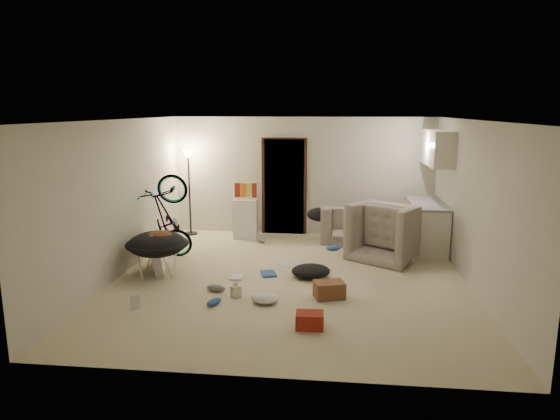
# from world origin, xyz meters

# --- Properties ---
(floor) EXTENTS (5.50, 6.00, 0.02)m
(floor) POSITION_xyz_m (0.00, 0.00, -0.01)
(floor) COLOR beige
(floor) RESTS_ON ground
(ceiling) EXTENTS (5.50, 6.00, 0.02)m
(ceiling) POSITION_xyz_m (0.00, 0.00, 2.51)
(ceiling) COLOR white
(ceiling) RESTS_ON wall_back
(wall_back) EXTENTS (5.50, 0.02, 2.50)m
(wall_back) POSITION_xyz_m (0.00, 3.01, 1.25)
(wall_back) COLOR beige
(wall_back) RESTS_ON floor
(wall_front) EXTENTS (5.50, 0.02, 2.50)m
(wall_front) POSITION_xyz_m (0.00, -3.01, 1.25)
(wall_front) COLOR beige
(wall_front) RESTS_ON floor
(wall_left) EXTENTS (0.02, 6.00, 2.50)m
(wall_left) POSITION_xyz_m (-2.76, 0.00, 1.25)
(wall_left) COLOR beige
(wall_left) RESTS_ON floor
(wall_right) EXTENTS (0.02, 6.00, 2.50)m
(wall_right) POSITION_xyz_m (2.76, 0.00, 1.25)
(wall_right) COLOR beige
(wall_right) RESTS_ON floor
(doorway) EXTENTS (0.85, 0.10, 2.04)m
(doorway) POSITION_xyz_m (-0.40, 2.97, 1.02)
(doorway) COLOR black
(doorway) RESTS_ON floor
(door_trim) EXTENTS (0.97, 0.04, 2.10)m
(door_trim) POSITION_xyz_m (-0.40, 2.94, 1.02)
(door_trim) COLOR #361B13
(door_trim) RESTS_ON floor
(floor_lamp) EXTENTS (0.28, 0.28, 1.81)m
(floor_lamp) POSITION_xyz_m (-2.40, 2.65, 1.31)
(floor_lamp) COLOR black
(floor_lamp) RESTS_ON floor
(kitchen_counter) EXTENTS (0.60, 1.50, 0.88)m
(kitchen_counter) POSITION_xyz_m (2.43, 2.00, 0.44)
(kitchen_counter) COLOR beige
(kitchen_counter) RESTS_ON floor
(counter_top) EXTENTS (0.64, 1.54, 0.04)m
(counter_top) POSITION_xyz_m (2.43, 2.00, 0.90)
(counter_top) COLOR gray
(counter_top) RESTS_ON kitchen_counter
(kitchen_uppers) EXTENTS (0.38, 1.40, 0.65)m
(kitchen_uppers) POSITION_xyz_m (2.56, 2.00, 1.95)
(kitchen_uppers) COLOR beige
(kitchen_uppers) RESTS_ON wall_right
(sofa) EXTENTS (1.90, 0.78, 0.55)m
(sofa) POSITION_xyz_m (1.35, 2.45, 0.28)
(sofa) COLOR #3C443C
(sofa) RESTS_ON floor
(armchair) EXTENTS (1.53, 1.49, 0.75)m
(armchair) POSITION_xyz_m (1.74, 1.43, 0.38)
(armchair) COLOR #3C443C
(armchair) RESTS_ON floor
(bicycle) EXTENTS (1.61, 0.76, 0.91)m
(bicycle) POSITION_xyz_m (-2.30, 0.89, 0.41)
(bicycle) COLOR black
(bicycle) RESTS_ON floor
(book_asset) EXTENTS (0.25, 0.24, 0.02)m
(book_asset) POSITION_xyz_m (-2.02, -1.51, 0.01)
(book_asset) COLOR maroon
(book_asset) RESTS_ON floor
(mini_fridge) EXTENTS (0.52, 0.52, 0.83)m
(mini_fridge) POSITION_xyz_m (-1.17, 2.55, 0.41)
(mini_fridge) COLOR white
(mini_fridge) RESTS_ON floor
(snack_box_0) EXTENTS (0.10, 0.07, 0.30)m
(snack_box_0) POSITION_xyz_m (-1.34, 2.55, 1.00)
(snack_box_0) COLOR maroon
(snack_box_0) RESTS_ON mini_fridge
(snack_box_1) EXTENTS (0.10, 0.07, 0.30)m
(snack_box_1) POSITION_xyz_m (-1.22, 2.55, 1.00)
(snack_box_1) COLOR #DA5C1B
(snack_box_1) RESTS_ON mini_fridge
(snack_box_2) EXTENTS (0.12, 0.09, 0.30)m
(snack_box_2) POSITION_xyz_m (-1.10, 2.55, 1.00)
(snack_box_2) COLOR gold
(snack_box_2) RESTS_ON mini_fridge
(snack_box_3) EXTENTS (0.11, 0.08, 0.30)m
(snack_box_3) POSITION_xyz_m (-0.98, 2.55, 1.00)
(snack_box_3) COLOR maroon
(snack_box_3) RESTS_ON mini_fridge
(saucer_chair) EXTENTS (1.01, 1.01, 0.72)m
(saucer_chair) POSITION_xyz_m (-2.16, -0.03, 0.43)
(saucer_chair) COLOR silver
(saucer_chair) RESTS_ON floor
(hoodie) EXTENTS (0.58, 0.53, 0.22)m
(hoodie) POSITION_xyz_m (-2.11, -0.06, 0.63)
(hoodie) COLOR #59321E
(hoodie) RESTS_ON saucer_chair
(sofa_drape) EXTENTS (0.59, 0.50, 0.28)m
(sofa_drape) POSITION_xyz_m (0.40, 2.45, 0.54)
(sofa_drape) COLOR black
(sofa_drape) RESTS_ON sofa
(tv_box) EXTENTS (0.57, 1.10, 0.72)m
(tv_box) POSITION_xyz_m (-2.30, 0.30, 0.35)
(tv_box) COLOR silver
(tv_box) RESTS_ON floor
(drink_case_a) EXTENTS (0.48, 0.40, 0.24)m
(drink_case_a) POSITION_xyz_m (0.62, -0.75, 0.12)
(drink_case_a) COLOR brown
(drink_case_a) RESTS_ON floor
(drink_case_b) EXTENTS (0.35, 0.26, 0.20)m
(drink_case_b) POSITION_xyz_m (0.40, -1.78, 0.10)
(drink_case_b) COLOR maroon
(drink_case_b) RESTS_ON floor
(juicer) EXTENTS (0.17, 0.17, 0.24)m
(juicer) POSITION_xyz_m (-0.71, -0.85, 0.10)
(juicer) COLOR beige
(juicer) RESTS_ON floor
(newspaper) EXTENTS (0.74, 0.70, 0.01)m
(newspaper) POSITION_xyz_m (-0.02, 0.81, 0.00)
(newspaper) COLOR beige
(newspaper) RESTS_ON floor
(book_blue) EXTENTS (0.31, 0.36, 0.03)m
(book_blue) POSITION_xyz_m (-0.37, 0.16, 0.02)
(book_blue) COLOR #2D53A5
(book_blue) RESTS_ON floor
(book_white) EXTENTS (0.22, 0.27, 0.02)m
(book_white) POSITION_xyz_m (-0.86, -0.06, 0.01)
(book_white) COLOR silver
(book_white) RESTS_ON floor
(shoe_0) EXTENTS (0.32, 0.20, 0.11)m
(shoe_0) POSITION_xyz_m (0.68, 1.72, 0.05)
(shoe_0) COLOR #2D53A5
(shoe_0) RESTS_ON floor
(shoe_1) EXTENTS (0.28, 0.30, 0.11)m
(shoe_1) POSITION_xyz_m (-0.79, 2.13, 0.05)
(shoe_1) COLOR slate
(shoe_1) RESTS_ON floor
(shoe_2) EXTENTS (0.23, 0.28, 0.10)m
(shoe_2) POSITION_xyz_m (-0.95, -1.20, 0.05)
(shoe_2) COLOR #2D53A5
(shoe_2) RESTS_ON floor
(shoe_3) EXTENTS (0.31, 0.17, 0.11)m
(shoe_3) POSITION_xyz_m (-1.05, -0.69, 0.06)
(shoe_3) COLOR slate
(shoe_3) RESTS_ON floor
(clothes_lump_a) EXTENTS (0.71, 0.64, 0.20)m
(clothes_lump_a) POSITION_xyz_m (0.32, 0.12, 0.10)
(clothes_lump_a) COLOR black
(clothes_lump_a) RESTS_ON floor
(clothes_lump_c) EXTENTS (0.52, 0.49, 0.13)m
(clothes_lump_c) POSITION_xyz_m (-0.27, -1.02, 0.06)
(clothes_lump_c) COLOR silver
(clothes_lump_c) RESTS_ON floor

